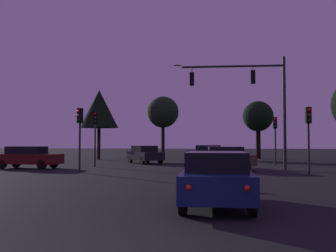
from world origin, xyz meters
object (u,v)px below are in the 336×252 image
(car_far_lane, at_px, (207,152))
(tree_right_cluster, at_px, (99,109))
(traffic_light_corner_right, at_px, (80,127))
(tree_behind_sign, at_px, (258,117))
(tree_left_far, at_px, (163,112))
(traffic_light_corner_left, at_px, (95,128))
(traffic_light_far_side, at_px, (275,131))
(car_parked_lot, at_px, (145,154))
(car_crossing_right, at_px, (28,157))
(car_crossing_left, at_px, (224,158))
(traffic_signal_mast_arm, at_px, (252,91))
(traffic_light_median, at_px, (309,126))
(car_nearside_lane, at_px, (216,178))

(car_far_lane, relative_size, tree_right_cluster, 0.56)
(traffic_light_corner_right, distance_m, car_far_lane, 18.78)
(tree_behind_sign, bearing_deg, tree_left_far, 169.37)
(traffic_light_corner_left, relative_size, traffic_light_far_side, 1.08)
(traffic_light_corner_left, relative_size, car_parked_lot, 0.95)
(traffic_light_corner_right, height_order, car_crossing_right, traffic_light_corner_right)
(tree_left_far, relative_size, tree_right_cluster, 1.01)
(tree_behind_sign, bearing_deg, tree_right_cluster, -165.02)
(car_crossing_left, bearing_deg, tree_right_cluster, 131.05)
(traffic_light_corner_right, height_order, tree_right_cluster, tree_right_cluster)
(traffic_signal_mast_arm, height_order, traffic_light_far_side, traffic_signal_mast_arm)
(traffic_light_far_side, xyz_separation_m, car_crossing_left, (-4.24, -5.85, -1.90))
(traffic_light_corner_left, bearing_deg, car_crossing_left, -16.38)
(traffic_light_median, xyz_separation_m, tree_right_cluster, (-16.83, 17.29, 2.64))
(traffic_light_median, distance_m, car_crossing_right, 18.27)
(tree_behind_sign, bearing_deg, traffic_light_far_side, -91.61)
(traffic_signal_mast_arm, distance_m, car_crossing_right, 15.89)
(tree_behind_sign, relative_size, tree_right_cluster, 0.88)
(tree_right_cluster, bearing_deg, car_crossing_left, -48.95)
(traffic_light_far_side, distance_m, car_crossing_right, 18.47)
(traffic_light_far_side, xyz_separation_m, tree_right_cluster, (-16.59, 8.34, 2.61))
(car_nearside_lane, bearing_deg, traffic_light_corner_left, 117.08)
(car_parked_lot, bearing_deg, traffic_signal_mast_arm, -38.04)
(car_parked_lot, bearing_deg, tree_left_far, 90.05)
(car_far_lane, distance_m, tree_right_cluster, 12.16)
(traffic_signal_mast_arm, bearing_deg, traffic_light_far_side, 64.59)
(traffic_light_corner_left, bearing_deg, tree_left_far, 80.84)
(traffic_light_median, height_order, tree_right_cluster, tree_right_cluster)
(traffic_signal_mast_arm, xyz_separation_m, traffic_light_corner_right, (-10.52, -3.72, -2.44))
(traffic_light_corner_left, xyz_separation_m, car_crossing_right, (-4.05, -2.25, -2.10))
(car_crossing_right, height_order, tree_right_cluster, tree_right_cluster)
(traffic_light_corner_left, relative_size, car_far_lane, 0.99)
(traffic_light_median, distance_m, car_parked_lot, 15.28)
(traffic_signal_mast_arm, distance_m, tree_right_cluster, 19.44)
(traffic_light_corner_left, xyz_separation_m, traffic_light_corner_right, (0.70, -5.46, -0.16))
(traffic_signal_mast_arm, height_order, tree_behind_sign, traffic_signal_mast_arm)
(tree_left_far, bearing_deg, car_crossing_left, -72.94)
(traffic_signal_mast_arm, distance_m, traffic_light_corner_left, 11.58)
(traffic_light_corner_right, relative_size, car_crossing_right, 0.83)
(traffic_light_median, relative_size, car_nearside_lane, 0.87)
(traffic_light_corner_left, height_order, car_crossing_left, traffic_light_corner_left)
(car_nearside_lane, relative_size, car_far_lane, 1.05)
(traffic_light_corner_right, bearing_deg, traffic_light_corner_left, 97.33)
(traffic_light_corner_left, xyz_separation_m, car_crossing_left, (9.29, -2.73, -2.10))
(traffic_light_corner_right, xyz_separation_m, car_crossing_left, (8.59, 2.73, -1.94))
(traffic_signal_mast_arm, relative_size, car_nearside_lane, 1.74)
(car_parked_lot, height_order, tree_right_cluster, tree_right_cluster)
(car_nearside_lane, height_order, car_crossing_left, same)
(traffic_light_far_side, relative_size, tree_left_far, 0.51)
(traffic_light_corner_left, height_order, tree_behind_sign, tree_behind_sign)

